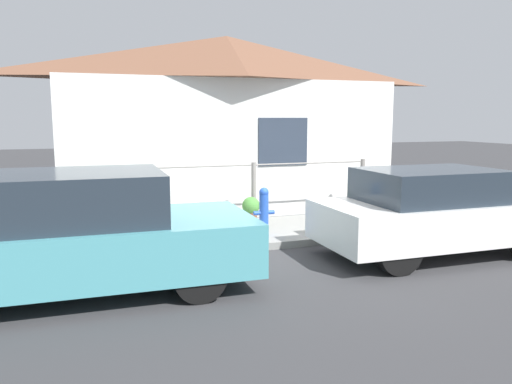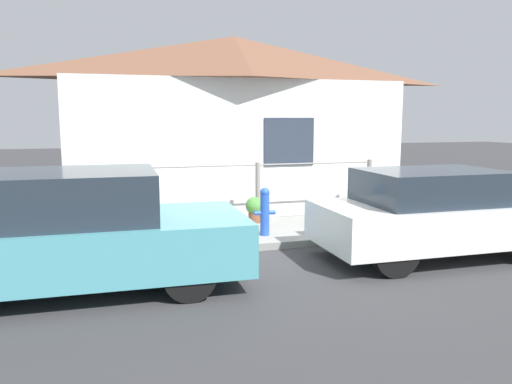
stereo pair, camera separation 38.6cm
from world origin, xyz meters
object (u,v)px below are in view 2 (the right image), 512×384
(car_right, at_px, (436,213))
(potted_plant_near_hydrant, at_px, (254,208))
(fire_hydrant, at_px, (265,210))
(potted_plant_by_fence, at_px, (90,215))
(car_left, at_px, (69,232))

(car_right, xyz_separation_m, potted_plant_near_hydrant, (-2.06, 2.64, -0.28))
(car_right, distance_m, fire_hydrant, 2.71)
(fire_hydrant, height_order, potted_plant_by_fence, fire_hydrant)
(potted_plant_near_hydrant, relative_size, potted_plant_by_fence, 0.89)
(car_right, height_order, fire_hydrant, car_right)
(fire_hydrant, height_order, potted_plant_near_hydrant, fire_hydrant)
(car_left, height_order, car_right, car_left)
(car_right, bearing_deg, potted_plant_near_hydrant, 128.47)
(potted_plant_near_hydrant, bearing_deg, car_right, -52.00)
(car_left, xyz_separation_m, potted_plant_by_fence, (0.14, 2.64, -0.29))
(car_left, xyz_separation_m, potted_plant_near_hydrant, (3.09, 2.64, -0.33))
(fire_hydrant, bearing_deg, car_right, -36.31)
(potted_plant_near_hydrant, distance_m, potted_plant_by_fence, 2.95)
(fire_hydrant, xyz_separation_m, potted_plant_by_fence, (-2.83, 1.03, -0.12))
(potted_plant_by_fence, bearing_deg, fire_hydrant, -20.05)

